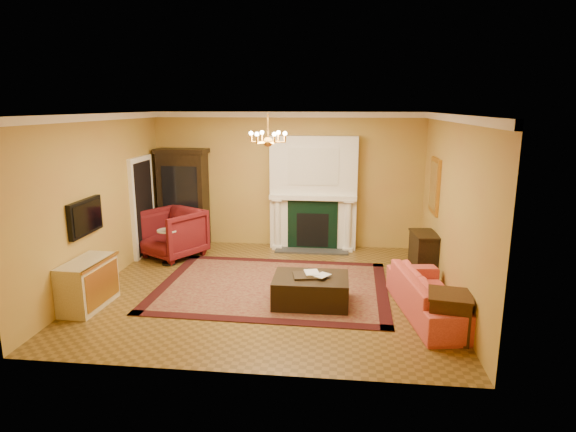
# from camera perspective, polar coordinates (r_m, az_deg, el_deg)

# --- Properties ---
(floor) EXTENTS (6.00, 5.50, 0.02)m
(floor) POSITION_cam_1_polar(r_m,az_deg,el_deg) (8.54, -2.22, -8.63)
(floor) COLOR brown
(floor) RESTS_ON ground
(ceiling) EXTENTS (6.00, 5.50, 0.02)m
(ceiling) POSITION_cam_1_polar(r_m,az_deg,el_deg) (7.94, -2.41, 12.07)
(ceiling) COLOR white
(ceiling) RESTS_ON wall_back
(wall_back) EXTENTS (6.00, 0.02, 3.00)m
(wall_back) POSITION_cam_1_polar(r_m,az_deg,el_deg) (10.80, -0.09, 4.27)
(wall_back) COLOR #B59E41
(wall_back) RESTS_ON floor
(wall_front) EXTENTS (6.00, 0.02, 3.00)m
(wall_front) POSITION_cam_1_polar(r_m,az_deg,el_deg) (5.48, -6.70, -4.47)
(wall_front) COLOR #B59E41
(wall_front) RESTS_ON floor
(wall_left) EXTENTS (0.02, 5.50, 3.00)m
(wall_left) POSITION_cam_1_polar(r_m,az_deg,el_deg) (9.06, -21.49, 1.68)
(wall_left) COLOR #B59E41
(wall_left) RESTS_ON floor
(wall_right) EXTENTS (0.02, 5.50, 3.00)m
(wall_right) POSITION_cam_1_polar(r_m,az_deg,el_deg) (8.21, 18.92, 0.79)
(wall_right) COLOR #B59E41
(wall_right) RESTS_ON floor
(fireplace) EXTENTS (1.90, 0.70, 2.50)m
(fireplace) POSITION_cam_1_polar(r_m,az_deg,el_deg) (10.62, 3.02, 2.43)
(fireplace) COLOR white
(fireplace) RESTS_ON wall_back
(crown_molding) EXTENTS (6.00, 5.50, 0.12)m
(crown_molding) POSITION_cam_1_polar(r_m,az_deg,el_deg) (8.89, -1.45, 11.72)
(crown_molding) COLOR white
(crown_molding) RESTS_ON ceiling
(doorway) EXTENTS (0.08, 1.05, 2.10)m
(doorway) POSITION_cam_1_polar(r_m,az_deg,el_deg) (10.63, -16.80, 1.08)
(doorway) COLOR white
(doorway) RESTS_ON wall_left
(tv_panel) EXTENTS (0.09, 0.95, 0.58)m
(tv_panel) POSITION_cam_1_polar(r_m,az_deg,el_deg) (8.55, -22.87, -0.11)
(tv_panel) COLOR black
(tv_panel) RESTS_ON wall_left
(gilt_mirror) EXTENTS (0.06, 0.76, 1.05)m
(gilt_mirror) POSITION_cam_1_polar(r_m,az_deg,el_deg) (9.53, 16.98, 3.45)
(gilt_mirror) COLOR gold
(gilt_mirror) RESTS_ON wall_right
(chandelier) EXTENTS (0.63, 0.55, 0.53)m
(chandelier) POSITION_cam_1_polar(r_m,az_deg,el_deg) (7.96, -2.39, 9.17)
(chandelier) COLOR gold
(chandelier) RESTS_ON ceiling
(oriental_rug) EXTENTS (4.08, 3.10, 0.02)m
(oriental_rug) POSITION_cam_1_polar(r_m,az_deg,el_deg) (8.61, -1.84, -8.31)
(oriental_rug) COLOR #4A1014
(oriental_rug) RESTS_ON floor
(china_cabinet) EXTENTS (1.08, 0.54, 2.11)m
(china_cabinet) POSITION_cam_1_polar(r_m,az_deg,el_deg) (11.13, -12.25, 1.89)
(china_cabinet) COLOR black
(china_cabinet) RESTS_ON floor
(wingback_armchair) EXTENTS (1.46, 1.44, 1.12)m
(wingback_armchair) POSITION_cam_1_polar(r_m,az_deg,el_deg) (10.38, -13.56, -1.75)
(wingback_armchair) COLOR maroon
(wingback_armchair) RESTS_ON floor
(pedestal_table) EXTENTS (0.40, 0.40, 0.72)m
(pedestal_table) POSITION_cam_1_polar(r_m,az_deg,el_deg) (9.95, -14.03, -3.28)
(pedestal_table) COLOR black
(pedestal_table) RESTS_ON floor
(commode) EXTENTS (0.54, 1.06, 0.77)m
(commode) POSITION_cam_1_polar(r_m,az_deg,el_deg) (8.29, -22.64, -7.44)
(commode) COLOR beige
(commode) RESTS_ON floor
(coral_sofa) EXTENTS (0.98, 2.25, 0.85)m
(coral_sofa) POSITION_cam_1_polar(r_m,az_deg,el_deg) (7.70, 16.75, -8.21)
(coral_sofa) COLOR #E55748
(coral_sofa) RESTS_ON floor
(end_table) EXTENTS (0.61, 0.61, 0.62)m
(end_table) POSITION_cam_1_polar(r_m,az_deg,el_deg) (7.08, 18.50, -11.27)
(end_table) COLOR #38220F
(end_table) RESTS_ON floor
(console_table) EXTENTS (0.48, 0.75, 0.79)m
(console_table) POSITION_cam_1_polar(r_m,az_deg,el_deg) (9.40, 15.78, -4.48)
(console_table) COLOR black
(console_table) RESTS_ON floor
(leather_ottoman) EXTENTS (1.20, 0.88, 0.45)m
(leather_ottoman) POSITION_cam_1_polar(r_m,az_deg,el_deg) (7.84, 2.72, -8.73)
(leather_ottoman) COLOR black
(leather_ottoman) RESTS_ON oriental_rug
(ottoman_tray) EXTENTS (0.53, 0.45, 0.03)m
(ottoman_tray) POSITION_cam_1_polar(r_m,az_deg,el_deg) (7.76, 2.39, -7.07)
(ottoman_tray) COLOR black
(ottoman_tray) RESTS_ON leather_ottoman
(book_a) EXTENTS (0.22, 0.08, 0.30)m
(book_a) POSITION_cam_1_polar(r_m,az_deg,el_deg) (7.73, 2.04, -5.84)
(book_a) COLOR gray
(book_a) RESTS_ON ottoman_tray
(book_b) EXTENTS (0.17, 0.13, 0.26)m
(book_b) POSITION_cam_1_polar(r_m,az_deg,el_deg) (7.71, 3.50, -6.04)
(book_b) COLOR gray
(book_b) RESTS_ON ottoman_tray
(topiary_left) EXTENTS (0.16, 0.16, 0.42)m
(topiary_left) POSITION_cam_1_polar(r_m,az_deg,el_deg) (10.57, 0.25, 3.87)
(topiary_left) COLOR tan
(topiary_left) RESTS_ON fireplace
(topiary_right) EXTENTS (0.14, 0.14, 0.38)m
(topiary_right) POSITION_cam_1_polar(r_m,az_deg,el_deg) (10.52, 6.17, 3.63)
(topiary_right) COLOR tan
(topiary_right) RESTS_ON fireplace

